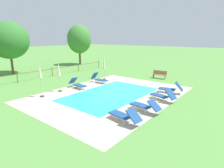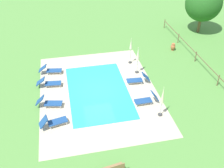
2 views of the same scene
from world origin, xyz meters
name	(u,v)px [view 2 (image 2 of 2)]	position (x,y,z in m)	size (l,w,h in m)	color
ground_plane	(98,91)	(0.00, 0.00, 0.00)	(160.00, 160.00, 0.00)	#599342
pool_deck_paving	(98,91)	(0.00, 0.00, 0.00)	(12.28, 9.21, 0.01)	beige
swimming_pool_water	(98,91)	(0.00, 0.00, 0.01)	(7.80, 4.74, 0.01)	#2DB7C6
pool_coping_rim	(98,91)	(0.00, 0.00, 0.01)	(8.28, 5.22, 0.01)	beige
sun_lounger_north_near_steps	(146,99)	(2.31, 3.29, 0.40)	(0.63, 1.83, 1.02)	navy
sun_lounger_north_mid	(49,103)	(1.17, -3.85, 0.39)	(0.98, 2.00, 0.93)	navy
sun_lounger_north_far	(51,70)	(-3.39, -3.65, 0.38)	(0.90, 2.05, 0.86)	navy
sun_lounger_north_end	(49,83)	(-1.42, -3.80, 0.37)	(0.82, 2.05, 0.85)	navy
sun_lounger_south_near_corner	(138,79)	(-0.40, 3.41, 0.39)	(0.74, 1.96, 0.93)	navy
sun_lounger_south_mid	(54,122)	(3.29, -3.60, 0.39)	(0.98, 1.97, 0.97)	navy
patio_umbrella_closed_row_west	(138,55)	(-2.00, 3.83, 1.72)	(0.32, 0.32, 2.52)	#383838
patio_umbrella_closed_row_mid_west	(163,97)	(3.75, 3.88, 1.62)	(0.32, 0.32, 2.51)	#383838
patio_umbrella_closed_row_centre	(131,46)	(-3.75, 3.68, 1.73)	(0.32, 0.32, 2.53)	#383838
terracotta_urn_near_fence	(173,47)	(-5.26, 8.56, 0.40)	(0.47, 0.47, 0.74)	#B7663D
perimeter_fence	(207,66)	(-0.71, 9.77, 0.71)	(20.16, 0.08, 1.05)	brown
tree_far_west	(204,3)	(-8.87, 13.20, 3.32)	(3.94, 3.94, 5.28)	brown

